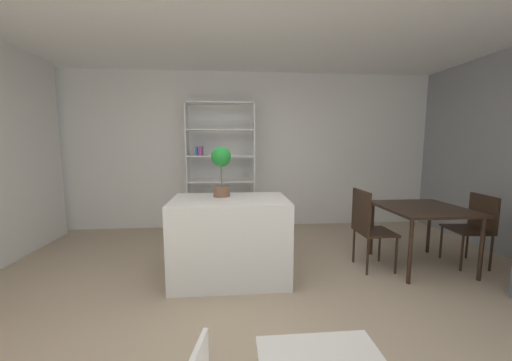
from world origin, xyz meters
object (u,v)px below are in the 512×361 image
(kitchen_island, at_px, (230,239))
(dining_chair_window_side, at_px, (474,223))
(open_bookshelf, at_px, (220,168))
(dining_table, at_px, (423,213))
(potted_plant_on_island, at_px, (221,166))
(dining_chair_island_side, at_px, (368,223))

(kitchen_island, height_order, dining_chair_window_side, kitchen_island)
(open_bookshelf, height_order, dining_table, open_bookshelf)
(potted_plant_on_island, xyz_separation_m, open_bookshelf, (-0.07, 1.65, -0.16))
(kitchen_island, height_order, dining_table, kitchen_island)
(kitchen_island, distance_m, dining_table, 2.34)
(dining_chair_window_side, bearing_deg, potted_plant_on_island, -85.22)
(potted_plant_on_island, bearing_deg, dining_chair_island_side, -1.07)
(open_bookshelf, distance_m, dining_table, 3.04)
(kitchen_island, distance_m, potted_plant_on_island, 0.82)
(dining_chair_window_side, distance_m, dining_chair_island_side, 1.37)
(dining_table, bearing_deg, kitchen_island, -177.26)
(open_bookshelf, height_order, dining_chair_window_side, open_bookshelf)
(kitchen_island, xyz_separation_m, dining_chair_window_side, (3.01, 0.10, 0.08))
(kitchen_island, xyz_separation_m, dining_table, (2.33, 0.11, 0.21))
(open_bookshelf, relative_size, dining_chair_window_side, 2.47)
(potted_plant_on_island, distance_m, dining_chair_island_side, 1.87)
(potted_plant_on_island, height_order, dining_chair_island_side, potted_plant_on_island)
(dining_table, distance_m, dining_chair_island_side, 0.70)
(potted_plant_on_island, xyz_separation_m, dining_table, (2.42, -0.03, -0.59))
(dining_chair_window_side, bearing_deg, open_bookshelf, -112.52)
(kitchen_island, bearing_deg, dining_chair_island_side, 3.84)
(kitchen_island, xyz_separation_m, potted_plant_on_island, (-0.09, 0.14, 0.81))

